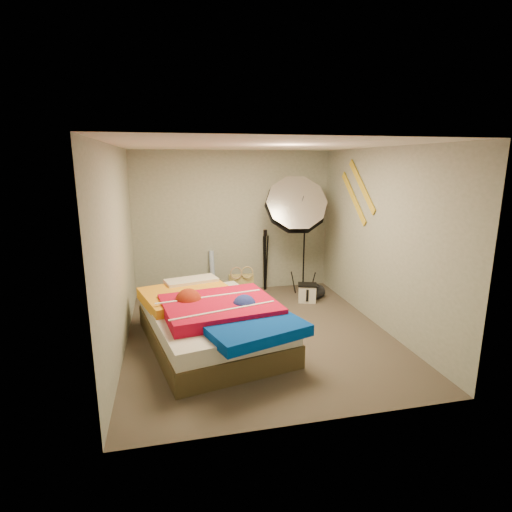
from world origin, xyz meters
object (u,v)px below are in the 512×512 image
object	(u,v)px
photo_umbrella	(296,207)
camera_tripod	(265,256)
tote_bag	(241,286)
camera_case	(307,294)
bed	(212,321)
duffel_bag	(314,293)
wrapping_roll	(212,272)

from	to	relation	value
photo_umbrella	camera_tripod	bearing A→B (deg)	129.27
tote_bag	camera_case	distance (m)	1.13
camera_case	bed	size ratio (longest dim) A/B	0.11
tote_bag	duffel_bag	xyz separation A→B (m)	(1.21, -0.31, -0.10)
duffel_bag	camera_case	bearing A→B (deg)	-174.35
wrapping_roll	camera_case	distance (m)	1.73
wrapping_roll	duffel_bag	size ratio (longest dim) A/B	2.18
wrapping_roll	camera_tripod	xyz separation A→B (m)	(0.96, -0.04, 0.26)
camera_case	bed	distance (m)	2.14
tote_bag	bed	bearing A→B (deg)	-109.92
camera_case	photo_umbrella	distance (m)	1.47
tote_bag	camera_tripod	world-z (taller)	camera_tripod
wrapping_roll	photo_umbrella	xyz separation A→B (m)	(1.36, -0.53, 1.19)
photo_umbrella	camera_tripod	world-z (taller)	photo_umbrella
wrapping_roll	photo_umbrella	size ratio (longest dim) A/B	0.35
duffel_bag	photo_umbrella	xyz separation A→B (m)	(-0.29, 0.21, 1.47)
camera_tripod	bed	bearing A→B (deg)	-120.37
duffel_bag	photo_umbrella	world-z (taller)	photo_umbrella
duffel_bag	camera_tripod	distance (m)	1.12
camera_case	duffel_bag	distance (m)	0.19
photo_umbrella	tote_bag	bearing A→B (deg)	173.19
bed	photo_umbrella	size ratio (longest dim) A/B	1.14
camera_case	duffel_bag	xyz separation A→B (m)	(0.16, 0.11, -0.04)
tote_bag	photo_umbrella	xyz separation A→B (m)	(0.91, -0.11, 1.37)
tote_bag	duffel_bag	world-z (taller)	tote_bag
camera_case	photo_umbrella	bearing A→B (deg)	131.24
tote_bag	duffel_bag	size ratio (longest dim) A/B	1.20
bed	photo_umbrella	distance (m)	2.57
duffel_bag	bed	xyz separation A→B (m)	(-1.89, -1.35, 0.21)
tote_bag	camera_tripod	bearing A→B (deg)	38.88
photo_umbrella	wrapping_roll	bearing A→B (deg)	158.87
duffel_bag	photo_umbrella	size ratio (longest dim) A/B	0.16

